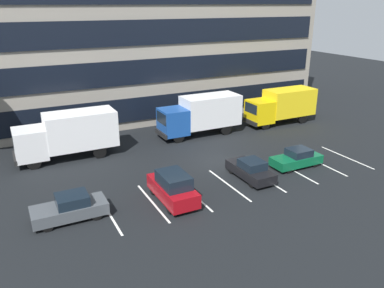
# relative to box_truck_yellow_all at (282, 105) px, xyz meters

# --- Properties ---
(ground_plane) EXTENTS (120.00, 120.00, 0.00)m
(ground_plane) POSITION_rel_box_truck_yellow_all_xyz_m (-11.13, -5.98, -1.96)
(ground_plane) COLOR black
(office_building) EXTENTS (38.30, 14.12, 21.60)m
(office_building) POSITION_rel_box_truck_yellow_all_xyz_m (-11.13, 11.97, 8.84)
(office_building) COLOR gray
(office_building) RESTS_ON ground_plane
(lot_markings) EXTENTS (19.74, 5.40, 0.01)m
(lot_markings) POSITION_rel_box_truck_yellow_all_xyz_m (-11.13, -10.00, -1.96)
(lot_markings) COLOR silver
(lot_markings) RESTS_ON ground_plane
(box_truck_yellow_all) EXTENTS (7.52, 2.49, 3.48)m
(box_truck_yellow_all) POSITION_rel_box_truck_yellow_all_xyz_m (0.00, 0.00, 0.00)
(box_truck_yellow_all) COLOR yellow
(box_truck_yellow_all) RESTS_ON ground_plane
(box_truck_blue) EXTENTS (7.88, 2.61, 3.65)m
(box_truck_blue) POSITION_rel_box_truck_yellow_all_xyz_m (-9.12, 0.46, 0.10)
(box_truck_blue) COLOR #194799
(box_truck_blue) RESTS_ON ground_plane
(box_truck_white) EXTENTS (7.93, 2.63, 3.68)m
(box_truck_white) POSITION_rel_box_truck_yellow_all_xyz_m (-21.27, 0.03, 0.11)
(box_truck_white) COLOR white
(box_truck_white) RESTS_ON ground_plane
(suv_maroon) EXTENTS (1.82, 4.30, 1.94)m
(suv_maroon) POSITION_rel_box_truck_yellow_all_xyz_m (-16.89, -10.35, -1.02)
(suv_maroon) COLOR maroon
(suv_maroon) RESTS_ON ground_plane
(sedan_charcoal) EXTENTS (4.22, 1.77, 1.51)m
(sedan_charcoal) POSITION_rel_box_truck_yellow_all_xyz_m (-23.05, -9.66, -1.25)
(sedan_charcoal) COLOR #474C51
(sedan_charcoal) RESTS_ON ground_plane
(sedan_black) EXTENTS (1.69, 4.04, 1.45)m
(sedan_black) POSITION_rel_box_truck_yellow_all_xyz_m (-10.62, -9.80, -1.28)
(sedan_black) COLOR black
(sedan_black) RESTS_ON ground_plane
(sedan_forest) EXTENTS (3.95, 1.65, 1.41)m
(sedan_forest) POSITION_rel_box_truck_yellow_all_xyz_m (-6.24, -9.59, -1.29)
(sedan_forest) COLOR #0C5933
(sedan_forest) RESTS_ON ground_plane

